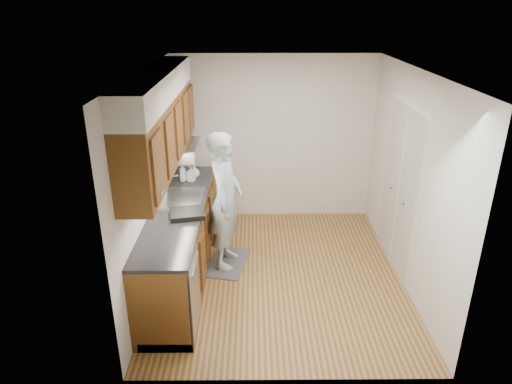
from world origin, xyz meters
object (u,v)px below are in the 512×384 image
soap_bottle_c (194,171)px  dish_rack (187,214)px  soap_bottle_b (191,173)px  soap_bottle_a (183,172)px  person (225,192)px

soap_bottle_c → dish_rack: 1.22m
soap_bottle_b → soap_bottle_a: bearing=-177.3°
soap_bottle_c → dish_rack: bearing=-87.0°
soap_bottle_a → soap_bottle_c: soap_bottle_a is taller
soap_bottle_b → soap_bottle_c: 0.12m
soap_bottle_a → soap_bottle_c: 0.18m
person → dish_rack: 0.67m
soap_bottle_a → soap_bottle_b: soap_bottle_a is taller
dish_rack → person: bearing=41.8°
soap_bottle_a → dish_rack: size_ratio=0.64×
person → soap_bottle_b: person is taller
person → soap_bottle_b: bearing=48.7°
person → soap_bottle_a: bearing=54.8°
soap_bottle_b → dish_rack: (0.09, -1.10, -0.08)m
person → dish_rack: person is taller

